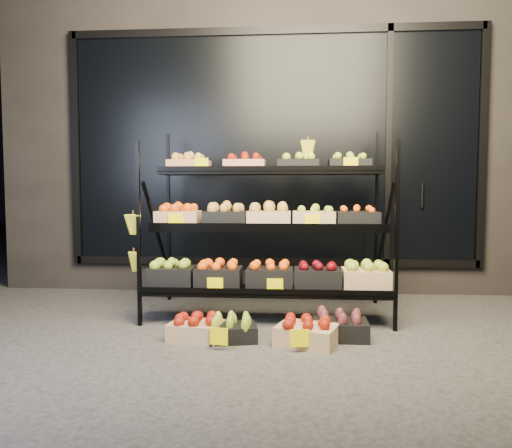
# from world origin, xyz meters

# --- Properties ---
(ground) EXTENTS (24.00, 24.00, 0.00)m
(ground) POSITION_xyz_m (0.00, 0.00, 0.00)
(ground) COLOR #514F4C
(ground) RESTS_ON ground
(building) EXTENTS (6.00, 2.08, 3.50)m
(building) POSITION_xyz_m (0.00, 2.59, 1.75)
(building) COLOR #2D2826
(building) RESTS_ON ground
(display_rack) EXTENTS (2.18, 1.02, 1.68)m
(display_rack) POSITION_xyz_m (-0.01, 0.60, 0.79)
(display_rack) COLOR black
(display_rack) RESTS_ON ground
(tag_floor_a) EXTENTS (0.13, 0.01, 0.12)m
(tag_floor_a) POSITION_xyz_m (-0.29, -0.40, 0.06)
(tag_floor_a) COLOR #FFF100
(tag_floor_a) RESTS_ON ground
(tag_floor_b) EXTENTS (0.13, 0.01, 0.12)m
(tag_floor_b) POSITION_xyz_m (0.27, -0.40, 0.06)
(tag_floor_b) COLOR #FFF100
(tag_floor_b) RESTS_ON ground
(floor_crate_left) EXTENTS (0.42, 0.34, 0.19)m
(floor_crate_left) POSITION_xyz_m (-0.49, -0.16, 0.09)
(floor_crate_left) COLOR tan
(floor_crate_left) RESTS_ON ground
(floor_crate_midleft) EXTENTS (0.39, 0.32, 0.18)m
(floor_crate_midleft) POSITION_xyz_m (-0.22, -0.17, 0.09)
(floor_crate_midleft) COLOR black
(floor_crate_midleft) RESTS_ON ground
(floor_crate_midright) EXTENTS (0.49, 0.42, 0.21)m
(floor_crate_midright) POSITION_xyz_m (0.32, -0.23, 0.10)
(floor_crate_midright) COLOR tan
(floor_crate_midright) RESTS_ON ground
(floor_crate_right) EXTENTS (0.41, 0.30, 0.20)m
(floor_crate_right) POSITION_xyz_m (0.58, -0.05, 0.10)
(floor_crate_right) COLOR black
(floor_crate_right) RESTS_ON ground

